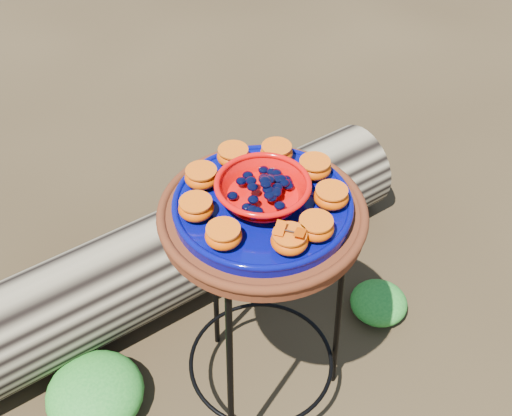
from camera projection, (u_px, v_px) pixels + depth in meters
ground at (261, 389)px, 1.91m from camera, size 60.00×60.00×0.00m
plant_stand at (262, 317)px, 1.67m from camera, size 0.44×0.44×0.70m
terracotta_saucer at (262, 216)px, 1.42m from camera, size 0.46×0.46×0.04m
cobalt_plate at (263, 206)px, 1.40m from camera, size 0.39×0.39×0.03m
red_bowl at (263, 192)px, 1.37m from camera, size 0.20×0.20×0.05m
glass_gems at (263, 178)px, 1.34m from camera, size 0.15×0.15×0.03m
orange_half_0 at (289, 241)px, 1.27m from camera, size 0.08×0.08×0.04m
orange_half_1 at (316, 227)px, 1.30m from camera, size 0.08×0.08×0.04m
orange_half_2 at (331, 197)px, 1.37m from camera, size 0.08×0.08×0.04m
orange_half_3 at (314, 168)px, 1.44m from camera, size 0.08×0.08×0.04m
orange_half_4 at (276, 153)px, 1.48m from camera, size 0.08×0.08×0.04m
orange_half_5 at (233, 156)px, 1.47m from camera, size 0.08×0.08×0.04m
orange_half_6 at (202, 177)px, 1.41m from camera, size 0.08×0.08×0.04m
orange_half_7 at (196, 208)px, 1.34m from camera, size 0.08×0.08×0.04m
orange_half_8 at (223, 236)px, 1.28m from camera, size 0.08×0.08×0.04m
butterfly at (290, 231)px, 1.26m from camera, size 0.09×0.08×0.01m
driftwood_log at (171, 257)px, 2.09m from camera, size 1.69×0.54×0.31m
foliage_left at (95, 392)px, 1.83m from camera, size 0.28×0.28×0.14m
foliage_right at (379, 302)px, 2.09m from camera, size 0.19×0.19×0.09m
foliage_back at (128, 275)px, 2.14m from camera, size 0.28×0.28×0.14m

